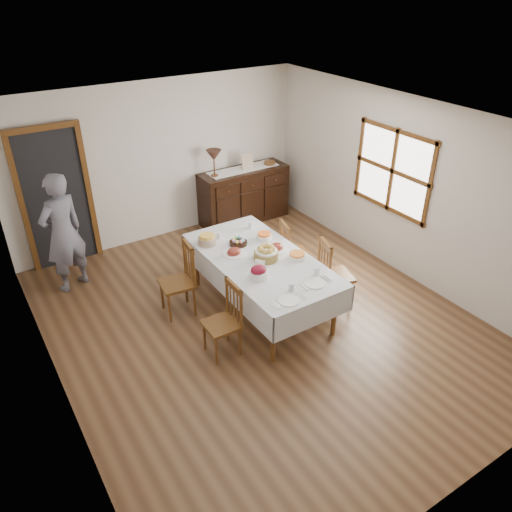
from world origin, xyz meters
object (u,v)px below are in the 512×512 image
person (62,229)px  chair_right_far (292,250)px  chair_left_near (225,320)px  sideboard (244,195)px  chair_left_far (180,279)px  table_lamp (214,156)px  dining_table (261,264)px  chair_right_near (332,273)px

person → chair_right_far: bearing=128.9°
chair_left_near → sideboard: sideboard is taller
chair_left_near → chair_left_far: size_ratio=0.92×
chair_right_far → table_lamp: size_ratio=1.99×
dining_table → chair_right_far: chair_right_far is taller
person → table_lamp: 2.76m
chair_right_far → sideboard: sideboard is taller
chair_left_far → chair_right_near: chair_left_far is taller
chair_left_near → chair_right_far: chair_left_near is taller
person → chair_left_near: bearing=93.0°
person → table_lamp: person is taller
table_lamp → person: bearing=-168.7°
chair_right_near → table_lamp: size_ratio=2.18×
chair_left_near → chair_left_far: 1.04m
chair_left_far → person: size_ratio=0.54×
chair_left_far → chair_right_far: size_ratio=1.11×
table_lamp → chair_left_far: bearing=-129.3°
dining_table → chair_left_near: bearing=-148.4°
chair_left_near → sideboard: bearing=146.1°
chair_left_near → sideboard: (2.08, 2.98, 0.01)m
chair_left_far → person: bearing=-135.7°
chair_left_near → sideboard: 3.64m
chair_right_near → chair_left_near: bearing=108.7°
chair_right_near → sideboard: size_ratio=0.62×
dining_table → table_lamp: 2.63m
chair_left_near → person: bearing=-153.3°
chair_left_near → chair_left_far: bearing=-174.1°
chair_left_far → table_lamp: (1.59, 1.95, 0.81)m
person → chair_left_far: bearing=104.9°
chair_right_far → person: bearing=75.7°
sideboard → chair_left_far: bearing=-138.1°
chair_right_far → sideboard: bearing=2.2°
chair_left_near → chair_right_near: (1.70, 0.07, 0.03)m
dining_table → chair_right_far: size_ratio=2.51×
chair_left_near → chair_right_far: bearing=120.1°
chair_left_near → person: size_ratio=0.50×
chair_right_near → table_lamp: bearing=19.9°
chair_left_far → chair_right_near: (1.79, -0.96, -0.01)m
chair_left_far → chair_right_near: bearing=68.6°
chair_right_near → table_lamp: (-0.19, 2.90, 0.82)m
person → chair_right_near: bearing=117.9°
dining_table → chair_left_near: chair_left_near is taller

